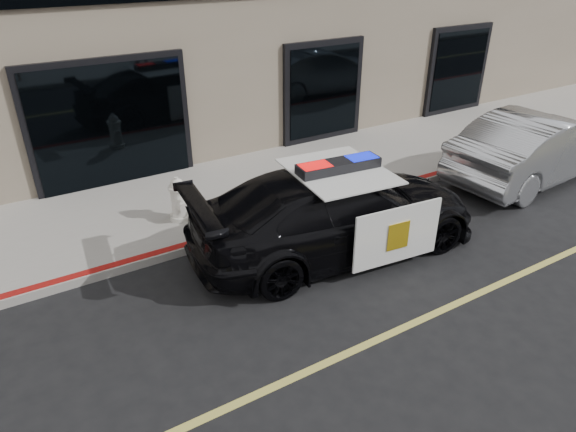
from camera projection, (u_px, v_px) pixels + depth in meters
ground at (337, 358)px, 6.87m from camera, size 120.00×120.00×0.00m
sidewalk_n at (191, 202)px, 10.80m from camera, size 60.00×3.50×0.15m
police_car at (337, 211)px, 8.96m from camera, size 3.19×5.67×1.72m
silver_sedan at (538, 146)px, 11.71m from camera, size 2.37×5.06×1.59m
fire_hydrant at (179, 200)px, 9.80m from camera, size 0.40×0.55×0.88m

